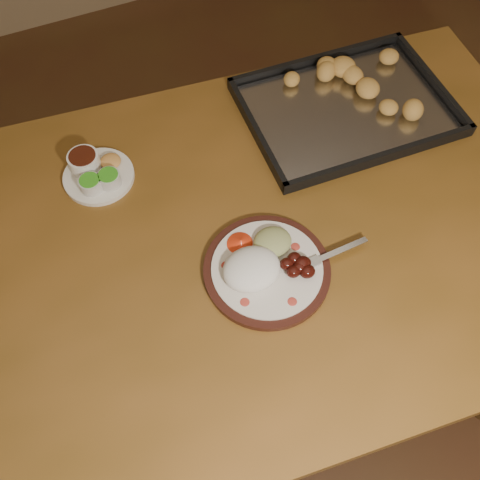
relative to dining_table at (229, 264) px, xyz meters
name	(u,v)px	position (x,y,z in m)	size (l,w,h in m)	color
ground	(221,404)	(-0.08, -0.11, -0.65)	(4.00, 4.00, 0.00)	#4F381B
dining_table	(229,264)	(0.00, 0.00, 0.00)	(1.58, 1.05, 0.75)	brown
dinner_plate	(264,266)	(0.04, -0.09, 0.12)	(0.33, 0.24, 0.06)	black
condiment_saucer	(96,172)	(-0.19, 0.26, 0.12)	(0.15, 0.15, 0.05)	silver
baking_tray	(347,107)	(0.39, 0.21, 0.11)	(0.48, 0.37, 0.05)	black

